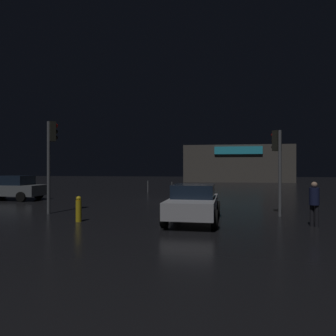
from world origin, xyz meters
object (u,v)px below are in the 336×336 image
at_px(pedestrian, 314,201).
at_px(fire_hydrant, 79,209).
at_px(car_near, 194,202).
at_px(store_building, 237,164).
at_px(traffic_signal_main, 278,154).
at_px(traffic_signal_opposite, 51,148).
at_px(car_far, 12,188).

height_order(pedestrian, fire_hydrant, pedestrian).
height_order(car_near, fire_hydrant, car_near).
height_order(store_building, fire_hydrant, store_building).
relative_size(traffic_signal_main, traffic_signal_opposite, 0.88).
bearing_deg(store_building, pedestrian, -89.20).
relative_size(pedestrian, fire_hydrant, 1.60).
bearing_deg(pedestrian, traffic_signal_main, 108.82).
relative_size(store_building, car_near, 3.69).
height_order(traffic_signal_opposite, fire_hydrant, traffic_signal_opposite).
bearing_deg(store_building, car_near, -95.54).
distance_m(traffic_signal_main, pedestrian, 3.09).
relative_size(store_building, traffic_signal_opposite, 3.85).
height_order(traffic_signal_main, car_far, traffic_signal_main).
bearing_deg(pedestrian, car_far, 157.66).
bearing_deg(car_far, fire_hydrant, -42.01).
distance_m(traffic_signal_opposite, fire_hydrant, 3.83).
bearing_deg(fire_hydrant, car_far, 137.99).
xyz_separation_m(pedestrian, fire_hydrant, (-8.66, -0.33, -0.43)).
distance_m(store_building, fire_hydrant, 40.28).
bearing_deg(traffic_signal_opposite, store_building, 74.62).
bearing_deg(traffic_signal_main, car_far, 164.34).
height_order(car_far, pedestrian, car_far).
distance_m(car_near, pedestrian, 4.32).
height_order(traffic_signal_main, fire_hydrant, traffic_signal_main).
distance_m(traffic_signal_main, fire_hydrant, 8.59).
relative_size(car_near, fire_hydrant, 4.42).
xyz_separation_m(traffic_signal_main, car_far, (-15.79, 4.43, -1.88)).
bearing_deg(pedestrian, fire_hydrant, -177.80).
relative_size(car_near, car_far, 1.04).
distance_m(store_building, car_far, 36.06).
bearing_deg(fire_hydrant, traffic_signal_opposite, 139.78).
bearing_deg(traffic_signal_opposite, fire_hydrant, -40.22).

